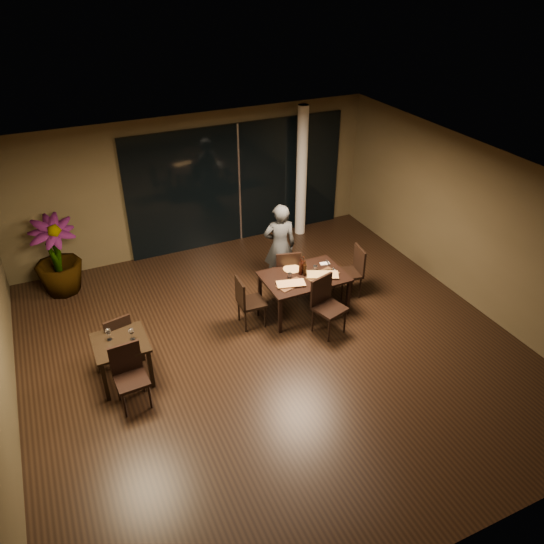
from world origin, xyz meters
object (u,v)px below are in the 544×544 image
at_px(chair_main_far, 287,271).
at_px(chair_main_left, 247,300).
at_px(main_table, 304,279).
at_px(chair_main_right, 353,269).
at_px(diner, 280,246).
at_px(potted_plant, 56,257).
at_px(side_table, 121,348).
at_px(chair_main_near, 326,302).
at_px(chair_side_far, 117,336).
at_px(bottle_b, 305,268).
at_px(bottle_a, 301,267).
at_px(bottle_c, 303,265).
at_px(chair_side_near, 129,372).

xyz_separation_m(chair_main_far, chair_main_left, (-1.06, -0.55, -0.02)).
bearing_deg(main_table, chair_main_right, 5.11).
height_order(chair_main_left, diner, diner).
relative_size(main_table, potted_plant, 0.96).
bearing_deg(side_table, potted_plant, 101.26).
bearing_deg(chair_main_left, chair_main_near, -117.54).
distance_m(chair_main_far, potted_plant, 4.42).
relative_size(main_table, chair_main_left, 1.55).
bearing_deg(chair_main_left, chair_side_far, 93.97).
xyz_separation_m(main_table, chair_main_near, (0.07, -0.69, -0.09)).
bearing_deg(chair_main_far, bottle_b, 113.69).
xyz_separation_m(side_table, bottle_a, (3.37, 0.58, 0.29)).
bearing_deg(bottle_a, diner, 89.08).
relative_size(chair_main_far, bottle_c, 3.10).
bearing_deg(bottle_b, bottle_c, 81.30).
xyz_separation_m(main_table, bottle_c, (0.03, 0.11, 0.24)).
height_order(chair_side_far, bottle_a, bottle_a).
height_order(chair_main_far, bottle_b, bottle_b).
distance_m(chair_side_near, potted_plant, 3.61).
relative_size(side_table, chair_main_far, 0.79).
xyz_separation_m(chair_main_far, diner, (0.05, 0.44, 0.31)).
distance_m(chair_main_near, bottle_b, 0.77).
bearing_deg(chair_main_far, chair_main_left, 42.15).
bearing_deg(chair_side_far, chair_main_near, 157.45).
bearing_deg(chair_main_right, potted_plant, -106.97).
height_order(diner, potted_plant, diner).
xyz_separation_m(chair_main_far, potted_plant, (-3.94, 1.99, 0.22)).
relative_size(chair_main_right, chair_side_near, 1.01).
relative_size(chair_main_left, diner, 0.56).
bearing_deg(chair_main_near, chair_side_near, 168.83).
bearing_deg(potted_plant, chair_main_near, -38.43).
height_order(diner, bottle_c, diner).
bearing_deg(main_table, bottle_a, 113.37).
bearing_deg(chair_side_near, chair_main_near, 2.01).
relative_size(chair_side_far, bottle_c, 2.86).
bearing_deg(potted_plant, chair_main_right, -25.54).
relative_size(main_table, side_table, 1.88).
distance_m(main_table, bottle_b, 0.23).
distance_m(chair_main_near, bottle_a, 0.84).
bearing_deg(bottle_a, chair_main_left, -176.37).
height_order(chair_main_right, bottle_a, bottle_a).
height_order(potted_plant, bottle_c, potted_plant).
height_order(chair_main_far, bottle_a, bottle_a).
distance_m(diner, potted_plant, 4.28).
height_order(main_table, chair_main_far, chair_main_far).
xyz_separation_m(main_table, bottle_a, (-0.03, 0.08, 0.24)).
height_order(side_table, bottle_c, bottle_c).
relative_size(main_table, bottle_c, 4.60).
relative_size(side_table, bottle_a, 2.47).
height_order(chair_main_near, chair_main_left, chair_main_near).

